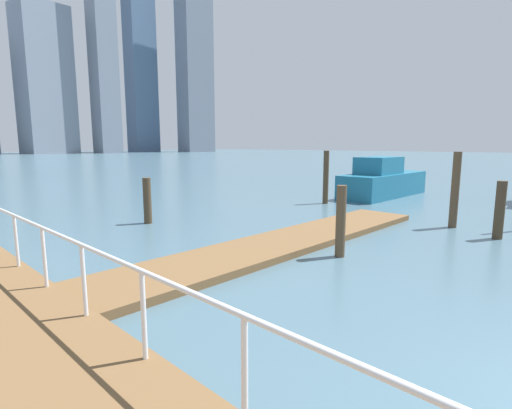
{
  "coord_description": "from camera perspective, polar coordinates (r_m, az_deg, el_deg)",
  "views": [
    {
      "loc": [
        -5.24,
        0.82,
        2.85
      ],
      "look_at": [
        1.78,
        7.6,
        1.32
      ],
      "focal_mm": 27.14,
      "sensor_mm": 36.0,
      "label": 1
    }
  ],
  "objects": [
    {
      "name": "boardwalk_railing",
      "position": [
        9.1,
        -31.99,
        -2.67
      ],
      "size": [
        0.06,
        29.56,
        1.08
      ],
      "color": "white",
      "rests_on": "boardwalk"
    },
    {
      "name": "dock_piling_4",
      "position": [
        10.01,
        12.38,
        -2.45
      ],
      "size": [
        0.25,
        0.25,
        1.83
      ],
      "primitive_type": "cylinder",
      "color": "brown",
      "rests_on": "ground_plane"
    },
    {
      "name": "skyline_tower_4",
      "position": [
        137.85,
        -28.67,
        15.68
      ],
      "size": [
        14.64,
        12.04,
        43.37
      ],
      "primitive_type": "cube",
      "rotation": [
        0.0,
        0.0,
        0.08
      ],
      "color": "gray",
      "rests_on": "ground_plane"
    },
    {
      "name": "dock_piling_2",
      "position": [
        14.85,
        27.28,
        1.91
      ],
      "size": [
        0.27,
        0.27,
        2.6
      ],
      "primitive_type": "cylinder",
      "color": "brown",
      "rests_on": "ground_plane"
    },
    {
      "name": "dock_piling_0",
      "position": [
        18.94,
        10.26,
        3.97
      ],
      "size": [
        0.26,
        0.26,
        2.55
      ],
      "primitive_type": "cylinder",
      "color": "#473826",
      "rests_on": "ground_plane"
    },
    {
      "name": "ground_plane",
      "position": [
        20.08,
        -30.41,
        -0.5
      ],
      "size": [
        300.0,
        300.0,
        0.0
      ],
      "primitive_type": "plane",
      "color": "#476675"
    },
    {
      "name": "dock_piling_1",
      "position": [
        13.76,
        32.26,
        -0.71
      ],
      "size": [
        0.28,
        0.28,
        1.77
      ],
      "primitive_type": "cylinder",
      "color": "#473826",
      "rests_on": "ground_plane"
    },
    {
      "name": "floating_dock",
      "position": [
        10.93,
        3.65,
        -5.76
      ],
      "size": [
        12.67,
        2.0,
        0.18
      ],
      "primitive_type": "cube",
      "color": "brown",
      "rests_on": "ground_plane"
    },
    {
      "name": "skyline_tower_5",
      "position": [
        141.4,
        -21.84,
        22.77
      ],
      "size": [
        7.18,
        9.28,
        76.48
      ],
      "primitive_type": "cube",
      "rotation": [
        0.0,
        0.0,
        -0.07
      ],
      "color": "gray",
      "rests_on": "ground_plane"
    },
    {
      "name": "dock_piling_3",
      "position": [
        14.49,
        -15.72,
        0.54
      ],
      "size": [
        0.29,
        0.29,
        1.66
      ],
      "primitive_type": "cylinder",
      "color": "#473826",
      "rests_on": "ground_plane"
    },
    {
      "name": "skyline_tower_7",
      "position": [
        152.93,
        -9.0,
        19.34
      ],
      "size": [
        11.99,
        9.36,
        61.79
      ],
      "primitive_type": "cube",
      "rotation": [
        0.0,
        0.0,
        -0.09
      ],
      "color": "slate",
      "rests_on": "ground_plane"
    },
    {
      "name": "skyline_tower_6",
      "position": [
        157.48,
        -16.61,
        18.15
      ],
      "size": [
        9.78,
        8.94,
        58.37
      ],
      "primitive_type": "cube",
      "rotation": [
        0.0,
        0.0,
        -0.06
      ],
      "color": "slate",
      "rests_on": "ground_plane"
    },
    {
      "name": "moored_boat_1",
      "position": [
        22.4,
        18.17,
        3.29
      ],
      "size": [
        6.61,
        2.07,
        2.17
      ],
      "color": "#1E6B8C",
      "rests_on": "ground_plane"
    }
  ]
}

